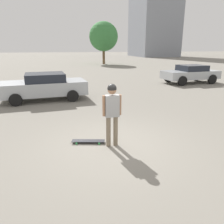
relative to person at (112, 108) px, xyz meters
The scene contains 6 objects.
ground_plane 1.11m from the person, ahead, with size 220.00×220.00×0.00m, color gray.
person is the anchor object (origin of this frame).
skateboard 1.27m from the person, 27.68° to the right, with size 0.99×0.44×0.07m.
car_parked_near 6.73m from the person, 71.62° to the right, with size 4.51×2.37×1.40m.
car_parked_far 12.81m from the person, 132.25° to the right, with size 4.41×2.26×1.37m.
tree_distant 30.68m from the person, 101.39° to the right, with size 4.52×4.52×6.53m.
Camera 1 is at (1.38, 5.57, 2.73)m, focal length 35.00 mm.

